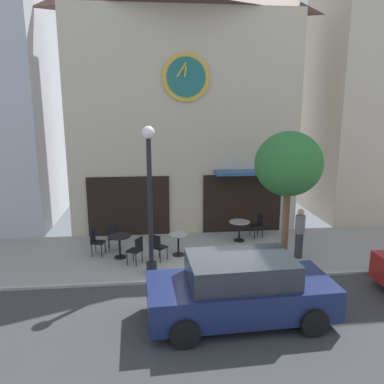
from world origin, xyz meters
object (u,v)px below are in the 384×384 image
cafe_table_rightmost (120,242)px  cafe_table_near_curb (239,227)px  parked_car_navy (240,289)px  street_tree (289,165)px  cafe_chair_near_lamp (158,246)px  cafe_table_center_left (178,241)px  street_lamp (150,202)px  pedestrian_grey (300,233)px  cafe_chair_curbside (114,235)px  cafe_chair_corner (96,240)px  cafe_chair_outer (136,249)px  cafe_chair_under_awning (258,224)px

cafe_table_rightmost → cafe_table_near_curb: bearing=15.3°
parked_car_navy → street_tree: bearing=53.0°
cafe_table_rightmost → cafe_chair_near_lamp: cafe_chair_near_lamp is taller
cafe_table_rightmost → cafe_table_center_left: cafe_table_rightmost is taller
street_lamp → street_tree: street_lamp is taller
cafe_table_rightmost → pedestrian_grey: size_ratio=0.46×
cafe_table_rightmost → cafe_table_center_left: bearing=0.6°
parked_car_navy → cafe_table_rightmost: bearing=127.2°
cafe_table_center_left → street_lamp: bearing=-123.1°
street_tree → pedestrian_grey: (0.83, 0.88, -2.39)m
cafe_chair_curbside → cafe_chair_corner: bearing=-138.8°
parked_car_navy → pedestrian_grey: bearing=51.3°
cafe_table_near_curb → cafe_table_center_left: bearing=-153.8°
cafe_chair_corner → cafe_chair_outer: size_ratio=1.00×
cafe_table_rightmost → cafe_table_near_curb: cafe_table_rightmost is taller
street_tree → parked_car_navy: 4.10m
cafe_chair_curbside → street_lamp: bearing=-58.8°
street_lamp → cafe_table_near_curb: size_ratio=5.81×
cafe_chair_outer → cafe_table_near_curb: bearing=25.9°
street_lamp → pedestrian_grey: 5.09m
cafe_chair_under_awning → street_lamp: bearing=-144.7°
cafe_chair_under_awning → cafe_chair_near_lamp: size_ratio=1.00×
cafe_table_near_curb → cafe_chair_curbside: cafe_chair_curbside is taller
cafe_chair_outer → parked_car_navy: size_ratio=0.21×
street_lamp → cafe_chair_under_awning: 5.26m
street_tree → cafe_chair_near_lamp: (-3.81, 1.06, -2.72)m
cafe_chair_curbside → cafe_table_center_left: bearing=-19.3°
cafe_table_center_left → cafe_chair_near_lamp: (-0.69, -0.44, 0.02)m
cafe_chair_corner → cafe_chair_curbside: bearing=41.2°
cafe_chair_corner → cafe_chair_under_awning: (5.92, 1.20, 0.00)m
cafe_chair_curbside → cafe_chair_outer: bearing=-59.4°
street_tree → cafe_table_center_left: 4.42m
cafe_table_rightmost → pedestrian_grey: bearing=-5.8°
cafe_chair_corner → cafe_chair_near_lamp: size_ratio=1.00×
cafe_table_rightmost → cafe_chair_corner: cafe_chair_corner is taller
street_lamp → cafe_table_rightmost: size_ratio=5.76×
street_tree → cafe_table_near_curb: bearing=106.3°
cafe_chair_corner → cafe_chair_curbside: same height
cafe_table_rightmost → cafe_chair_curbside: 0.84m
cafe_table_center_left → street_tree: bearing=-25.6°
cafe_chair_curbside → cafe_table_near_curb: bearing=4.8°
cafe_chair_corner → cafe_chair_under_awning: same height
cafe_chair_outer → cafe_chair_curbside: size_ratio=1.00×
cafe_chair_under_awning → cafe_chair_curbside: 5.42m
cafe_table_near_curb → cafe_chair_outer: cafe_chair_outer is taller
cafe_table_center_left → pedestrian_grey: 4.01m
parked_car_navy → cafe_chair_corner: bearing=131.7°
cafe_table_rightmost → cafe_chair_curbside: size_ratio=0.85×
street_lamp → cafe_chair_near_lamp: (0.21, 0.94, -1.70)m
cafe_chair_outer → cafe_chair_under_awning: bearing=25.3°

